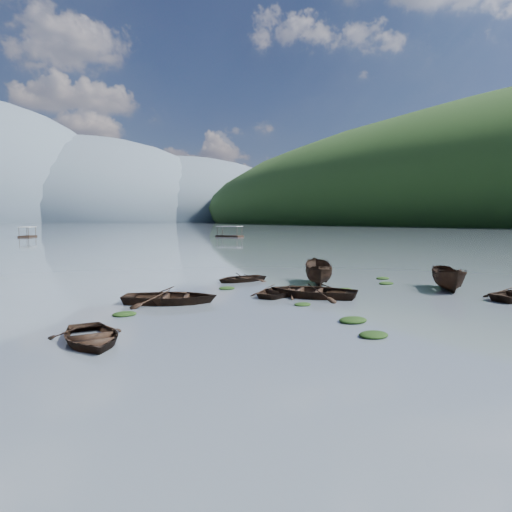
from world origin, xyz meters
TOP-DOWN VIEW (x-y plane):
  - ground_plane at (0.00, 0.00)m, footprint 2400.00×2400.00m
  - haze_mtn_c at (140.00, 900.00)m, footprint 520.00×520.00m
  - haze_mtn_d at (320.00, 900.00)m, footprint 520.00×520.00m
  - rowboat_0 at (-11.93, 2.99)m, footprint 2.92×4.00m
  - rowboat_1 at (-0.39, 8.34)m, footprint 4.82×4.43m
  - rowboat_3 at (0.80, 6.94)m, footprint 5.90×6.12m
  - rowboat_5 at (9.55, 4.63)m, footprint 4.14×4.50m
  - rowboat_6 at (-6.90, 8.99)m, footprint 5.99×5.45m
  - rowboat_7 at (0.27, 14.68)m, footprint 4.17×3.25m
  - rowboat_8 at (4.11, 10.76)m, footprint 4.12×4.96m
  - weed_clump_0 at (-2.60, -1.40)m, footprint 1.17×0.96m
  - weed_clump_1 at (-1.22, 5.06)m, footprint 0.91×0.73m
  - weed_clump_2 at (-1.60, 0.85)m, footprint 1.27×1.02m
  - weed_clump_3 at (3.94, 7.80)m, footprint 0.96×0.81m
  - weed_clump_4 at (8.20, 8.51)m, footprint 1.08×0.85m
  - weed_clump_5 at (-9.75, 7.07)m, footprint 1.10×0.89m
  - weed_clump_6 at (-2.17, 11.93)m, footprint 1.04×0.87m
  - weed_clump_7 at (9.94, 10.55)m, footprint 1.05×0.84m
  - pontoon_centre at (-7.70, 114.81)m, footprint 4.84×7.05m
  - pontoon_right at (37.00, 90.32)m, footprint 5.93×7.40m

SIDE VIEW (x-z plane):
  - ground_plane at x=0.00m, z-range 0.00..0.00m
  - haze_mtn_c at x=140.00m, z-range -130.00..130.00m
  - haze_mtn_d at x=320.00m, z-range -110.00..110.00m
  - rowboat_0 at x=-11.93m, z-range -0.41..0.41m
  - rowboat_1 at x=-0.39m, z-range -0.41..0.41m
  - rowboat_3 at x=0.80m, z-range -0.52..0.52m
  - rowboat_5 at x=9.55m, z-range -0.86..0.86m
  - rowboat_6 at x=-6.90m, z-range -0.51..0.51m
  - rowboat_7 at x=0.27m, z-range -0.39..0.39m
  - rowboat_8 at x=4.11m, z-range -0.92..0.92m
  - weed_clump_0 at x=-2.60m, z-range -0.13..0.13m
  - weed_clump_1 at x=-1.22m, z-range -0.10..0.10m
  - weed_clump_2 at x=-1.60m, z-range -0.14..0.14m
  - weed_clump_3 at x=3.94m, z-range -0.11..0.11m
  - weed_clump_4 at x=8.20m, z-range -0.11..0.11m
  - weed_clump_5 at x=-9.75m, z-range -0.12..0.12m
  - weed_clump_6 at x=-2.17m, z-range -0.11..0.11m
  - weed_clump_7 at x=9.94m, z-range -0.11..0.11m
  - pontoon_centre at x=-7.70m, z-range -1.25..1.25m
  - pontoon_right at x=37.00m, z-range -1.32..1.32m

